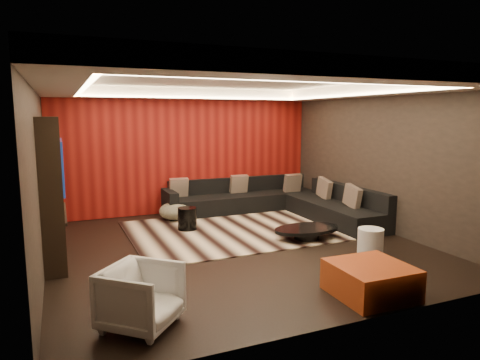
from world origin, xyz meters
name	(u,v)px	position (x,y,z in m)	size (l,w,h in m)	color
floor	(238,247)	(0.00, 0.00, -0.01)	(6.00, 6.00, 0.02)	black
ceiling	(237,78)	(0.00, 0.00, 2.81)	(6.00, 6.00, 0.02)	silver
wall_back	(187,151)	(0.00, 3.01, 1.40)	(6.00, 0.02, 2.80)	black
wall_left	(38,175)	(-3.01, 0.00, 1.40)	(0.02, 6.00, 2.80)	black
wall_right	(381,158)	(3.01, 0.00, 1.40)	(0.02, 6.00, 2.80)	black
red_feature_wall	(188,152)	(0.00, 2.97, 1.40)	(5.98, 0.05, 2.78)	#6B0C0A
soffit_back	(190,94)	(0.00, 2.70, 2.69)	(6.00, 0.60, 0.22)	silver
soffit_front	(337,69)	(0.00, -2.70, 2.69)	(6.00, 0.60, 0.22)	silver
soffit_left	(56,81)	(-2.70, 0.00, 2.69)	(0.60, 4.80, 0.22)	silver
soffit_right	(371,90)	(2.70, 0.00, 2.69)	(0.60, 4.80, 0.22)	silver
cove_back	(195,97)	(0.00, 2.36, 2.60)	(4.80, 0.08, 0.04)	#FFD899
cove_front	(319,81)	(0.00, -2.36, 2.60)	(4.80, 0.08, 0.04)	#FFD899
cove_left	(83,88)	(-2.36, 0.00, 2.60)	(0.08, 4.80, 0.04)	#FFD899
cove_right	(356,94)	(2.36, 0.00, 2.60)	(0.08, 4.80, 0.04)	#FFD899
tv_surround	(52,189)	(-2.85, 0.60, 1.10)	(0.30, 2.00, 2.20)	black
tv_screen	(62,166)	(-2.69, 0.60, 1.45)	(0.04, 1.30, 0.80)	black
tv_shelf	(65,213)	(-2.69, 0.60, 0.70)	(0.04, 1.60, 0.04)	black
rug	(235,230)	(0.35, 0.98, 0.01)	(4.00, 3.00, 0.02)	beige
coffee_table	(307,233)	(1.30, -0.11, 0.12)	(1.24, 1.24, 0.21)	black
drum_stool	(187,219)	(-0.50, 1.35, 0.24)	(0.37, 0.37, 0.43)	black
striped_pouf	(175,211)	(-0.51, 2.23, 0.21)	(0.67, 0.67, 0.37)	beige
white_side_table	(370,244)	(1.64, -1.41, 0.25)	(0.39, 0.39, 0.49)	silver
orange_ottoman	(371,280)	(0.74, -2.50, 0.20)	(0.89, 0.89, 0.40)	#A13914
armchair	(141,297)	(-2.01, -2.20, 0.33)	(0.71, 0.73, 0.67)	silver
sectional_sofa	(277,203)	(1.73, 1.86, 0.26)	(3.65, 3.50, 0.75)	black
throw_pillows	(275,188)	(1.71, 1.88, 0.62)	(3.21, 2.76, 0.50)	#C7A992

